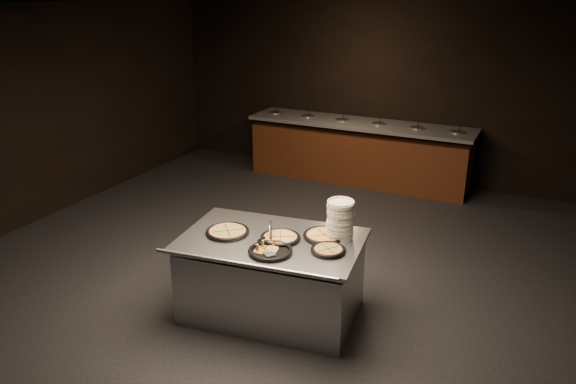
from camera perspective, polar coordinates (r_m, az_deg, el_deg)
name	(u,v)px	position (r m, az deg, el deg)	size (l,w,h in m)	color
room	(252,152)	(5.98, -3.64, 4.07)	(7.02, 8.02, 2.92)	black
salad_bar	(358,156)	(9.41, 7.14, 3.69)	(3.70, 0.83, 1.18)	#522813
serving_counter	(272,278)	(5.62, -1.67, -8.71)	(1.86, 1.32, 0.83)	silver
plate_stack	(340,220)	(5.38, 5.33, -2.84)	(0.26, 0.26, 0.38)	silver
pan_veggie_whole	(228,231)	(5.55, -6.16, -4.01)	(0.43, 0.43, 0.04)	black
pan_cheese_whole	(280,237)	(5.40, -0.78, -4.64)	(0.39, 0.39, 0.04)	black
pan_cheese_slices_a	(324,235)	(5.45, 3.70, -4.41)	(0.41, 0.41, 0.04)	black
pan_cheese_slices_b	(270,251)	(5.14, -1.81, -6.00)	(0.41, 0.41, 0.04)	black
pan_veggie_slices	(328,250)	(5.17, 4.11, -5.87)	(0.33, 0.33, 0.04)	black
server_left	(270,230)	(5.44, -1.82, -3.83)	(0.21, 0.28, 0.16)	silver
server_right	(264,243)	(5.16, -2.50, -5.24)	(0.28, 0.23, 0.16)	silver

